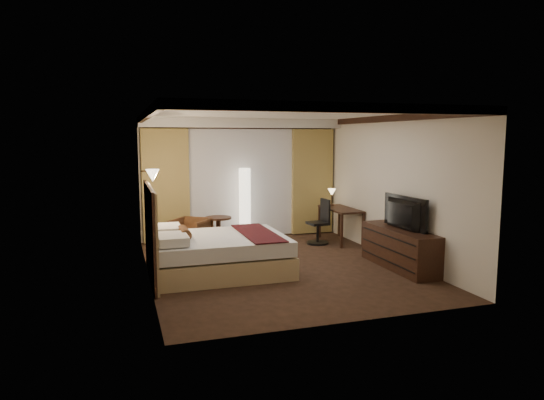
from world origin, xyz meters
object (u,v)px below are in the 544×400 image
object	(u,v)px
armchair	(191,232)
floor_lamp	(245,204)
bed	(220,254)
television	(399,210)
dresser	(400,248)
side_table	(218,231)
desk	(340,225)
office_chair	(318,222)

from	to	relation	value
armchair	floor_lamp	distance (m)	1.44
bed	television	xyz separation A→B (m)	(3.05, -0.66, 0.72)
bed	television	bearing A→B (deg)	-12.30
bed	dresser	world-z (taller)	dresser
armchair	television	world-z (taller)	television
dresser	television	xyz separation A→B (m)	(-0.03, 0.00, 0.69)
bed	armchair	size ratio (longest dim) A/B	3.15
floor_lamp	television	xyz separation A→B (m)	(1.98, -3.06, 0.23)
side_table	desk	world-z (taller)	desk
desk	dresser	world-z (taller)	desk
floor_lamp	office_chair	xyz separation A→B (m)	(1.40, -0.83, -0.33)
office_chair	dresser	xyz separation A→B (m)	(0.61, -2.23, -0.14)
office_chair	television	xyz separation A→B (m)	(0.58, -2.23, 0.56)
bed	office_chair	distance (m)	2.92
bed	floor_lamp	xyz separation A→B (m)	(1.06, 2.40, 0.49)
side_table	office_chair	distance (m)	2.14
television	office_chair	bearing A→B (deg)	11.96
armchair	television	distance (m)	4.22
floor_lamp	desk	xyz separation A→B (m)	(1.96, -0.78, -0.44)
floor_lamp	television	size ratio (longest dim) A/B	1.38
armchair	dresser	world-z (taller)	armchair
dresser	television	world-z (taller)	television
office_chair	dresser	bearing A→B (deg)	-80.82
side_table	office_chair	world-z (taller)	office_chair
dresser	bed	bearing A→B (deg)	167.82
desk	side_table	bearing A→B (deg)	170.10
armchair	office_chair	bearing A→B (deg)	30.81
armchair	side_table	bearing A→B (deg)	52.89
office_chair	dresser	distance (m)	2.32
floor_lamp	office_chair	size ratio (longest dim) A/B	1.67
bed	armchair	bearing A→B (deg)	96.42
desk	office_chair	bearing A→B (deg)	-174.91
desk	office_chair	size ratio (longest dim) A/B	1.28
side_table	floor_lamp	bearing A→B (deg)	25.93
floor_lamp	dresser	size ratio (longest dim) A/B	0.90
side_table	desk	bearing A→B (deg)	-9.90
bed	armchair	world-z (taller)	armchair
desk	dresser	size ratio (longest dim) A/B	0.69
floor_lamp	office_chair	distance (m)	1.66
television	armchair	bearing A→B (deg)	49.01
side_table	dresser	distance (m)	3.83
floor_lamp	dresser	xyz separation A→B (m)	(2.01, -3.06, -0.46)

